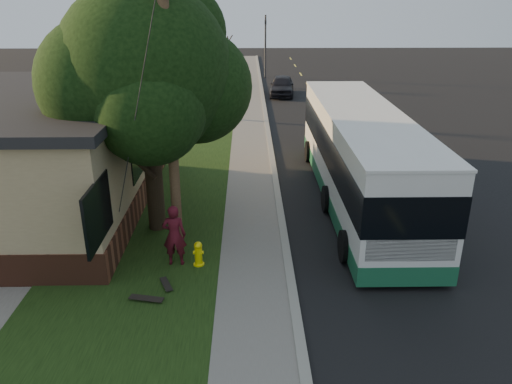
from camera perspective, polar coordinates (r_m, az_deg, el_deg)
ground at (r=14.75m, az=3.69°, el=-8.42°), size 120.00×120.00×0.00m
road at (r=24.42m, az=11.27°, el=3.79°), size 8.00×80.00×0.01m
curb at (r=23.88m, az=1.84°, el=3.94°), size 0.25×80.00×0.12m
sidewalk at (r=23.86m, az=-0.57°, el=3.88°), size 2.00×80.00×0.08m
grass_verge at (r=24.09m, az=-8.94°, el=3.78°), size 5.00×80.00×0.07m
fire_hydrant at (r=14.56m, az=-6.60°, el=-7.01°), size 0.32×0.32×0.74m
utility_pole at (r=14.12m, az=-9.88°, el=10.13°), size 2.86×3.21×9.07m
leafy_tree at (r=15.78m, az=-12.32°, el=13.17°), size 6.30×6.00×7.80m
bare_tree_near at (r=31.22m, az=-5.41°, el=12.12°), size 1.38×1.21×4.31m
bare_tree_far at (r=43.06m, az=-3.56°, el=14.68°), size 1.38×1.21×4.03m
traffic_signal at (r=46.90m, az=1.08°, el=16.74°), size 0.18×0.22×5.50m
transit_bus at (r=18.92m, az=11.85°, el=4.25°), size 2.95×12.77×3.45m
skateboarder at (r=14.45m, az=-9.32°, el=-4.89°), size 0.68×0.45×1.84m
skateboard_main at (r=13.87m, az=-10.23°, el=-10.33°), size 0.46×0.76×0.07m
skateboard_spare at (r=13.37m, az=-12.42°, el=-11.80°), size 0.92×0.41×0.08m
dumpster at (r=20.76m, az=-17.61°, el=1.73°), size 1.65×1.51×1.18m
distant_car at (r=39.00m, az=2.99°, el=12.05°), size 2.15×4.50×1.48m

